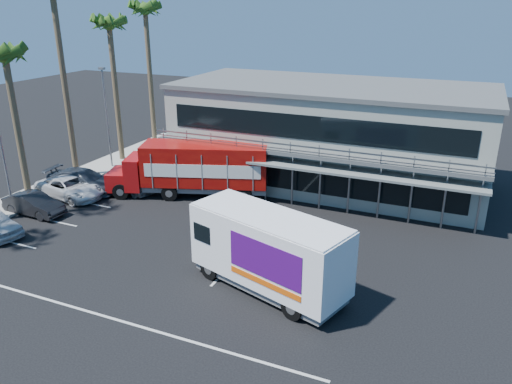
% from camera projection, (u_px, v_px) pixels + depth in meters
% --- Properties ---
extents(ground, '(120.00, 120.00, 0.00)m').
position_uv_depth(ground, '(195.00, 260.00, 26.39)').
color(ground, black).
rests_on(ground, ground).
extents(building, '(22.40, 12.00, 7.30)m').
position_uv_depth(building, '(330.00, 134.00, 36.77)').
color(building, '#9B9F92').
rests_on(building, ground).
extents(curb_strip, '(3.00, 32.00, 0.16)m').
position_uv_depth(curb_strip, '(60.00, 184.00, 37.08)').
color(curb_strip, '#A5A399').
rests_on(curb_strip, ground).
extents(palm_c, '(2.80, 2.80, 10.75)m').
position_uv_depth(palm_c, '(6.00, 63.00, 31.21)').
color(palm_c, brown).
rests_on(palm_c, ground).
extents(palm_d, '(2.80, 2.80, 14.75)m').
position_uv_depth(palm_d, '(53.00, 1.00, 34.33)').
color(palm_d, brown).
rests_on(palm_d, ground).
extents(palm_e, '(2.80, 2.80, 12.25)m').
position_uv_depth(palm_e, '(110.00, 32.00, 39.22)').
color(palm_e, brown).
rests_on(palm_e, ground).
extents(palm_f, '(2.80, 2.80, 13.25)m').
position_uv_depth(palm_f, '(146.00, 18.00, 43.76)').
color(palm_f, brown).
rests_on(palm_f, ground).
extents(light_pole_near, '(0.50, 0.25, 8.09)m').
position_uv_depth(light_pole_near, '(1.00, 144.00, 30.92)').
color(light_pole_near, gray).
rests_on(light_pole_near, ground).
extents(light_pole_far, '(0.50, 0.25, 8.09)m').
position_uv_depth(light_pole_far, '(106.00, 113.00, 39.49)').
color(light_pole_far, gray).
rests_on(light_pole_far, ground).
extents(red_truck, '(11.30, 6.01, 3.73)m').
position_uv_depth(red_truck, '(195.00, 168.00, 34.48)').
color(red_truck, '#A50D0E').
rests_on(red_truck, ground).
extents(white_van, '(8.19, 4.90, 3.78)m').
position_uv_depth(white_van, '(268.00, 251.00, 23.02)').
color(white_van, white).
rests_on(white_van, ground).
extents(parked_car_b, '(4.26, 1.61, 1.39)m').
position_uv_depth(parked_car_b, '(34.00, 204.00, 31.81)').
color(parked_car_b, black).
rests_on(parked_car_b, ground).
extents(parked_car_c, '(5.43, 3.05, 1.43)m').
position_uv_depth(parked_car_c, '(70.00, 188.00, 34.55)').
color(parked_car_c, silver).
rests_on(parked_car_c, ground).
extents(parked_car_d, '(5.69, 2.77, 1.59)m').
position_uv_depth(parked_car_d, '(84.00, 181.00, 35.72)').
color(parked_car_d, '#2F363F').
rests_on(parked_car_d, ground).
extents(parked_car_e, '(4.83, 3.00, 1.54)m').
position_uv_depth(parked_car_e, '(130.00, 180.00, 35.82)').
color(parked_car_e, slate).
rests_on(parked_car_e, ground).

